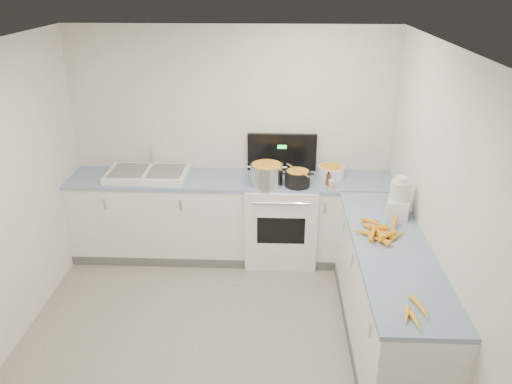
{
  "coord_description": "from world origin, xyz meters",
  "views": [
    {
      "loc": [
        0.48,
        -3.25,
        2.98
      ],
      "look_at": [
        0.3,
        1.1,
        1.05
      ],
      "focal_mm": 35.0,
      "sensor_mm": 36.0,
      "label": 1
    }
  ],
  "objects_px": {
    "black_pot": "(298,179)",
    "extract_bottle": "(328,179)",
    "sink": "(148,174)",
    "stove": "(281,218)",
    "food_processor": "(399,199)",
    "steel_pot": "(267,176)",
    "spice_jar": "(331,185)",
    "mixing_bowl": "(331,172)"
  },
  "relations": [
    {
      "from": "extract_bottle",
      "to": "spice_jar",
      "type": "height_order",
      "value": "extract_bottle"
    },
    {
      "from": "steel_pot",
      "to": "mixing_bowl",
      "type": "bearing_deg",
      "value": 17.84
    },
    {
      "from": "sink",
      "to": "mixing_bowl",
      "type": "bearing_deg",
      "value": 1.78
    },
    {
      "from": "sink",
      "to": "extract_bottle",
      "type": "height_order",
      "value": "sink"
    },
    {
      "from": "sink",
      "to": "spice_jar",
      "type": "bearing_deg",
      "value": -7.1
    },
    {
      "from": "black_pot",
      "to": "mixing_bowl",
      "type": "relative_size",
      "value": 0.92
    },
    {
      "from": "stove",
      "to": "mixing_bowl",
      "type": "relative_size",
      "value": 4.8
    },
    {
      "from": "stove",
      "to": "sink",
      "type": "relative_size",
      "value": 1.58
    },
    {
      "from": "stove",
      "to": "mixing_bowl",
      "type": "xyz_separation_m",
      "value": [
        0.53,
        0.08,
        0.53
      ]
    },
    {
      "from": "black_pot",
      "to": "mixing_bowl",
      "type": "distance_m",
      "value": 0.44
    },
    {
      "from": "stove",
      "to": "spice_jar",
      "type": "xyz_separation_m",
      "value": [
        0.5,
        -0.23,
        0.51
      ]
    },
    {
      "from": "mixing_bowl",
      "to": "spice_jar",
      "type": "height_order",
      "value": "mixing_bowl"
    },
    {
      "from": "mixing_bowl",
      "to": "food_processor",
      "type": "relative_size",
      "value": 0.75
    },
    {
      "from": "stove",
      "to": "food_processor",
      "type": "distance_m",
      "value": 1.47
    },
    {
      "from": "food_processor",
      "to": "sink",
      "type": "bearing_deg",
      "value": 161.58
    },
    {
      "from": "sink",
      "to": "steel_pot",
      "type": "distance_m",
      "value": 1.3
    },
    {
      "from": "steel_pot",
      "to": "food_processor",
      "type": "height_order",
      "value": "food_processor"
    },
    {
      "from": "extract_bottle",
      "to": "spice_jar",
      "type": "bearing_deg",
      "value": -79.45
    },
    {
      "from": "black_pot",
      "to": "extract_bottle",
      "type": "height_order",
      "value": "black_pot"
    },
    {
      "from": "spice_jar",
      "to": "food_processor",
      "type": "bearing_deg",
      "value": -47.27
    },
    {
      "from": "extract_bottle",
      "to": "food_processor",
      "type": "xyz_separation_m",
      "value": [
        0.56,
        -0.7,
        0.1
      ]
    },
    {
      "from": "spice_jar",
      "to": "stove",
      "type": "bearing_deg",
      "value": 155.65
    },
    {
      "from": "stove",
      "to": "steel_pot",
      "type": "distance_m",
      "value": 0.61
    },
    {
      "from": "stove",
      "to": "sink",
      "type": "bearing_deg",
      "value": 179.38
    },
    {
      "from": "stove",
      "to": "steel_pot",
      "type": "bearing_deg",
      "value": -137.63
    },
    {
      "from": "black_pot",
      "to": "spice_jar",
      "type": "relative_size",
      "value": 3.08
    },
    {
      "from": "extract_bottle",
      "to": "stove",
      "type": "bearing_deg",
      "value": 166.07
    },
    {
      "from": "stove",
      "to": "mixing_bowl",
      "type": "distance_m",
      "value": 0.75
    },
    {
      "from": "stove",
      "to": "sink",
      "type": "distance_m",
      "value": 1.54
    },
    {
      "from": "steel_pot",
      "to": "black_pot",
      "type": "bearing_deg",
      "value": -3.42
    },
    {
      "from": "black_pot",
      "to": "sink",
      "type": "bearing_deg",
      "value": 173.65
    },
    {
      "from": "stove",
      "to": "food_processor",
      "type": "height_order",
      "value": "stove"
    },
    {
      "from": "sink",
      "to": "black_pot",
      "type": "height_order",
      "value": "sink"
    },
    {
      "from": "stove",
      "to": "black_pot",
      "type": "height_order",
      "value": "stove"
    },
    {
      "from": "sink",
      "to": "steel_pot",
      "type": "height_order",
      "value": "sink"
    },
    {
      "from": "steel_pot",
      "to": "food_processor",
      "type": "xyz_separation_m",
      "value": [
        1.2,
        -0.67,
        0.06
      ]
    },
    {
      "from": "sink",
      "to": "stove",
      "type": "bearing_deg",
      "value": -0.62
    },
    {
      "from": "steel_pot",
      "to": "extract_bottle",
      "type": "xyz_separation_m",
      "value": [
        0.64,
        0.02,
        -0.04
      ]
    },
    {
      "from": "food_processor",
      "to": "mixing_bowl",
      "type": "bearing_deg",
      "value": 119.99
    },
    {
      "from": "mixing_bowl",
      "to": "extract_bottle",
      "type": "bearing_deg",
      "value": -103.72
    },
    {
      "from": "stove",
      "to": "extract_bottle",
      "type": "bearing_deg",
      "value": -13.93
    },
    {
      "from": "stove",
      "to": "food_processor",
      "type": "xyz_separation_m",
      "value": [
        1.05,
        -0.82,
        0.63
      ]
    }
  ]
}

